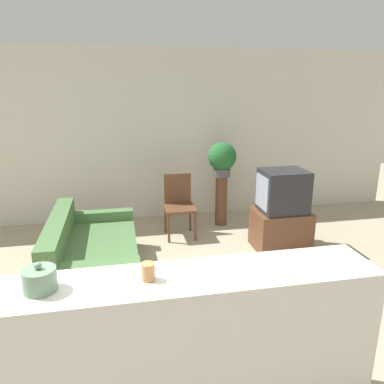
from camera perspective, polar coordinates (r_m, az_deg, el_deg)
name	(u,v)px	position (r m, az deg, el deg)	size (l,w,h in m)	color
ground_plane	(162,357)	(3.38, -4.56, -23.83)	(14.00, 14.00, 0.00)	tan
wall_back	(134,137)	(6.06, -8.81, 8.33)	(9.00, 0.06, 2.70)	beige
couch	(91,256)	(4.52, -15.11, -9.37)	(0.96, 1.67, 0.73)	#476B3D
tv_stand	(280,229)	(5.23, 13.33, -5.57)	(0.72, 0.54, 0.53)	brown
television	(283,191)	(5.05, 13.66, 0.14)	(0.59, 0.49, 0.56)	#232328
wooden_chair	(179,202)	(5.45, -2.01, -1.57)	(0.44, 0.44, 0.90)	brown
plant_stand	(221,201)	(5.89, 4.46, -1.31)	(0.18, 0.18, 0.79)	brown
potted_plant	(222,158)	(5.72, 4.60, 5.19)	(0.43, 0.43, 0.53)	#4C4C51
foreground_counter	(173,356)	(2.54, -2.96, -23.64)	(2.52, 0.44, 1.09)	silver
decorative_bowl	(40,280)	(2.23, -22.20, -12.26)	(0.18, 0.18, 0.17)	gray
candle_jar	(148,272)	(2.19, -6.71, -11.96)	(0.08, 0.08, 0.10)	#C6844C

